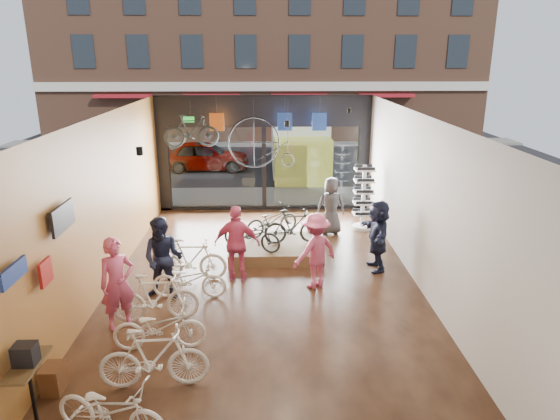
{
  "coord_description": "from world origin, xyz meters",
  "views": [
    {
      "loc": [
        0.06,
        -10.32,
        5.04
      ],
      "look_at": [
        0.4,
        1.4,
        1.38
      ],
      "focal_mm": 32.0,
      "sensor_mm": 36.0,
      "label": 1
    }
  ],
  "objects_px": {
    "street_car": "(205,156)",
    "customer_4": "(331,206)",
    "customer_1": "(163,259)",
    "floor_bike_1": "(154,358)",
    "customer_3": "(315,251)",
    "floor_bike_4": "(189,280)",
    "display_platform": "(276,249)",
    "display_bike_right": "(272,220)",
    "customer_2": "(237,244)",
    "display_bike_left": "(252,234)",
    "sunglasses_rack": "(363,197)",
    "floor_bike_0": "(111,410)",
    "penny_farthing": "(265,144)",
    "box_truck": "(300,143)",
    "display_bike_mid": "(293,227)",
    "customer_5": "(378,235)",
    "customer_0": "(117,283)",
    "floor_bike_3": "(156,298)",
    "floor_bike_2": "(159,327)",
    "floor_bike_5": "(191,259)"
  },
  "relations": [
    {
      "from": "display_bike_left",
      "to": "customer_1",
      "type": "relative_size",
      "value": 0.87
    },
    {
      "from": "floor_bike_1",
      "to": "customer_1",
      "type": "distance_m",
      "value": 3.12
    },
    {
      "from": "customer_1",
      "to": "penny_farthing",
      "type": "height_order",
      "value": "penny_farthing"
    },
    {
      "from": "customer_3",
      "to": "floor_bike_4",
      "type": "bearing_deg",
      "value": -23.31
    },
    {
      "from": "street_car",
      "to": "customer_4",
      "type": "bearing_deg",
      "value": -151.43
    },
    {
      "from": "floor_bike_3",
      "to": "floor_bike_1",
      "type": "bearing_deg",
      "value": -175.86
    },
    {
      "from": "floor_bike_1",
      "to": "floor_bike_2",
      "type": "relative_size",
      "value": 1.06
    },
    {
      "from": "customer_5",
      "to": "sunglasses_rack",
      "type": "bearing_deg",
      "value": 175.46
    },
    {
      "from": "floor_bike_5",
      "to": "display_bike_mid",
      "type": "xyz_separation_m",
      "value": [
        2.46,
        1.49,
        0.26
      ]
    },
    {
      "from": "customer_1",
      "to": "customer_4",
      "type": "xyz_separation_m",
      "value": [
        4.07,
        3.95,
        -0.06
      ]
    },
    {
      "from": "display_bike_right",
      "to": "customer_4",
      "type": "distance_m",
      "value": 1.95
    },
    {
      "from": "display_bike_mid",
      "to": "sunglasses_rack",
      "type": "xyz_separation_m",
      "value": [
        2.19,
        1.94,
        0.22
      ]
    },
    {
      "from": "floor_bike_4",
      "to": "customer_2",
      "type": "height_order",
      "value": "customer_2"
    },
    {
      "from": "display_bike_mid",
      "to": "customer_2",
      "type": "distance_m",
      "value": 2.07
    },
    {
      "from": "floor_bike_3",
      "to": "customer_4",
      "type": "height_order",
      "value": "customer_4"
    },
    {
      "from": "floor_bike_3",
      "to": "customer_2",
      "type": "relative_size",
      "value": 0.93
    },
    {
      "from": "floor_bike_2",
      "to": "floor_bike_4",
      "type": "height_order",
      "value": "floor_bike_2"
    },
    {
      "from": "box_truck",
      "to": "customer_1",
      "type": "height_order",
      "value": "box_truck"
    },
    {
      "from": "floor_bike_5",
      "to": "floor_bike_0",
      "type": "bearing_deg",
      "value": 177.76
    },
    {
      "from": "floor_bike_5",
      "to": "customer_0",
      "type": "height_order",
      "value": "customer_0"
    },
    {
      "from": "customer_3",
      "to": "penny_farthing",
      "type": "relative_size",
      "value": 0.91
    },
    {
      "from": "customer_5",
      "to": "penny_farthing",
      "type": "relative_size",
      "value": 0.92
    },
    {
      "from": "street_car",
      "to": "display_bike_mid",
      "type": "bearing_deg",
      "value": -161.05
    },
    {
      "from": "display_bike_mid",
      "to": "floor_bike_2",
      "type": "bearing_deg",
      "value": 142.89
    },
    {
      "from": "floor_bike_5",
      "to": "penny_farthing",
      "type": "xyz_separation_m",
      "value": [
        1.73,
        3.95,
        2.0
      ]
    },
    {
      "from": "display_bike_mid",
      "to": "customer_4",
      "type": "xyz_separation_m",
      "value": [
        1.18,
        1.56,
        0.08
      ]
    },
    {
      "from": "customer_5",
      "to": "customer_0",
      "type": "bearing_deg",
      "value": -65.68
    },
    {
      "from": "display_platform",
      "to": "display_bike_right",
      "type": "height_order",
      "value": "display_bike_right"
    },
    {
      "from": "floor_bike_0",
      "to": "customer_1",
      "type": "bearing_deg",
      "value": 17.67
    },
    {
      "from": "display_bike_left",
      "to": "sunglasses_rack",
      "type": "relative_size",
      "value": 0.8
    },
    {
      "from": "floor_bike_4",
      "to": "customer_4",
      "type": "height_order",
      "value": "customer_4"
    },
    {
      "from": "floor_bike_0",
      "to": "sunglasses_rack",
      "type": "distance_m",
      "value": 9.86
    },
    {
      "from": "customer_4",
      "to": "customer_2",
      "type": "bearing_deg",
      "value": 50.07
    },
    {
      "from": "customer_0",
      "to": "customer_4",
      "type": "bearing_deg",
      "value": 15.05
    },
    {
      "from": "penny_farthing",
      "to": "floor_bike_0",
      "type": "bearing_deg",
      "value": -103.15
    },
    {
      "from": "customer_5",
      "to": "sunglasses_rack",
      "type": "relative_size",
      "value": 0.89
    },
    {
      "from": "box_truck",
      "to": "display_platform",
      "type": "distance_m",
      "value": 9.25
    },
    {
      "from": "floor_bike_0",
      "to": "penny_farthing",
      "type": "height_order",
      "value": "penny_farthing"
    },
    {
      "from": "floor_bike_1",
      "to": "floor_bike_4",
      "type": "height_order",
      "value": "floor_bike_1"
    },
    {
      "from": "box_truck",
      "to": "customer_5",
      "type": "relative_size",
      "value": 3.99
    },
    {
      "from": "display_platform",
      "to": "floor_bike_4",
      "type": "bearing_deg",
      "value": -128.36
    },
    {
      "from": "display_bike_left",
      "to": "customer_2",
      "type": "distance_m",
      "value": 1.18
    },
    {
      "from": "display_bike_mid",
      "to": "customer_3",
      "type": "xyz_separation_m",
      "value": [
        0.39,
        -1.96,
        0.11
      ]
    },
    {
      "from": "customer_3",
      "to": "sunglasses_rack",
      "type": "bearing_deg",
      "value": -147.32
    },
    {
      "from": "display_bike_mid",
      "to": "sunglasses_rack",
      "type": "height_order",
      "value": "sunglasses_rack"
    },
    {
      "from": "street_car",
      "to": "customer_0",
      "type": "height_order",
      "value": "customer_0"
    },
    {
      "from": "box_truck",
      "to": "customer_2",
      "type": "height_order",
      "value": "box_truck"
    },
    {
      "from": "floor_bike_0",
      "to": "customer_4",
      "type": "distance_m",
      "value": 9.03
    },
    {
      "from": "street_car",
      "to": "floor_bike_2",
      "type": "xyz_separation_m",
      "value": [
        0.85,
        -14.46,
        -0.25
      ]
    },
    {
      "from": "floor_bike_5",
      "to": "display_bike_mid",
      "type": "distance_m",
      "value": 2.89
    }
  ]
}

